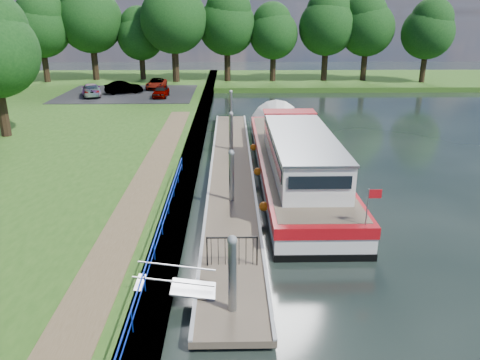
{
  "coord_description": "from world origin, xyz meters",
  "views": [
    {
      "loc": [
        -0.01,
        -12.75,
        9.08
      ],
      "look_at": [
        0.41,
        8.58,
        1.4
      ],
      "focal_mm": 35.0,
      "sensor_mm": 36.0,
      "label": 1
    }
  ],
  "objects_px": {
    "car_c": "(91,90)",
    "car_d": "(156,84)",
    "pontoon": "(231,174)",
    "car_b": "(124,87)",
    "car_a": "(161,91)",
    "barge": "(292,157)"
  },
  "relations": [
    {
      "from": "car_a",
      "to": "barge",
      "type": "bearing_deg",
      "value": -62.26
    },
    {
      "from": "car_d",
      "to": "barge",
      "type": "bearing_deg",
      "value": -65.5
    },
    {
      "from": "car_a",
      "to": "car_b",
      "type": "xyz_separation_m",
      "value": [
        -4.33,
        2.37,
        0.06
      ]
    },
    {
      "from": "pontoon",
      "to": "car_b",
      "type": "relative_size",
      "value": 7.62
    },
    {
      "from": "car_a",
      "to": "car_b",
      "type": "bearing_deg",
      "value": 153.02
    },
    {
      "from": "pontoon",
      "to": "car_a",
      "type": "xyz_separation_m",
      "value": [
        -7.15,
        22.52,
        1.24
      ]
    },
    {
      "from": "barge",
      "to": "car_b",
      "type": "bearing_deg",
      "value": 121.68
    },
    {
      "from": "car_a",
      "to": "car_c",
      "type": "bearing_deg",
      "value": 175.79
    },
    {
      "from": "car_b",
      "to": "car_c",
      "type": "xyz_separation_m",
      "value": [
        -2.99,
        -1.61,
        0.0
      ]
    },
    {
      "from": "car_a",
      "to": "car_c",
      "type": "height_order",
      "value": "car_c"
    },
    {
      "from": "car_c",
      "to": "car_d",
      "type": "xyz_separation_m",
      "value": [
        6.02,
        4.85,
        -0.07
      ]
    },
    {
      "from": "pontoon",
      "to": "barge",
      "type": "height_order",
      "value": "barge"
    },
    {
      "from": "pontoon",
      "to": "car_c",
      "type": "xyz_separation_m",
      "value": [
        -14.47,
        23.29,
        1.3
      ]
    },
    {
      "from": "pontoon",
      "to": "car_c",
      "type": "relative_size",
      "value": 6.69
    },
    {
      "from": "barge",
      "to": "car_b",
      "type": "distance_m",
      "value": 28.71
    },
    {
      "from": "barge",
      "to": "car_d",
      "type": "xyz_separation_m",
      "value": [
        -12.05,
        27.67,
        0.33
      ]
    },
    {
      "from": "barge",
      "to": "car_a",
      "type": "xyz_separation_m",
      "value": [
        -10.75,
        22.05,
        0.34
      ]
    },
    {
      "from": "pontoon",
      "to": "car_b",
      "type": "bearing_deg",
      "value": 114.76
    },
    {
      "from": "pontoon",
      "to": "car_a",
      "type": "relative_size",
      "value": 8.65
    },
    {
      "from": "pontoon",
      "to": "car_c",
      "type": "distance_m",
      "value": 27.45
    },
    {
      "from": "pontoon",
      "to": "car_d",
      "type": "height_order",
      "value": "car_d"
    },
    {
      "from": "car_b",
      "to": "car_a",
      "type": "bearing_deg",
      "value": -139.25
    }
  ]
}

